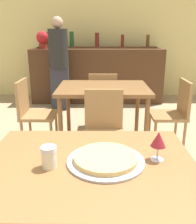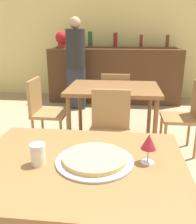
{
  "view_description": "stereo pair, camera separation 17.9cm",
  "coord_description": "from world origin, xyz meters",
  "px_view_note": "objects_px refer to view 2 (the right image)",
  "views": [
    {
      "loc": [
        0.06,
        -1.15,
        1.38
      ],
      "look_at": [
        0.04,
        0.55,
        0.83
      ],
      "focal_mm": 40.0,
      "sensor_mm": 36.0,
      "label": 1
    },
    {
      "loc": [
        0.24,
        -1.14,
        1.38
      ],
      "look_at": [
        0.04,
        0.55,
        0.83
      ],
      "focal_mm": 40.0,
      "sensor_mm": 36.0,
      "label": 2
    }
  ],
  "objects_px": {
    "person_standing": "(76,61)",
    "chair_far_side_left": "(44,108)",
    "chair_far_side_back": "(115,98)",
    "potted_plant": "(62,39)",
    "chair_far_side_front": "(110,128)",
    "chair_far_side_right": "(187,113)",
    "wine_glass": "(149,143)",
    "cheese_shaker": "(38,154)",
    "pizza_tray": "(95,159)"
  },
  "relations": [
    {
      "from": "chair_far_side_right",
      "to": "chair_far_side_left",
      "type": "bearing_deg",
      "value": -90.0
    },
    {
      "from": "chair_far_side_front",
      "to": "chair_far_side_back",
      "type": "distance_m",
      "value": 1.14
    },
    {
      "from": "chair_far_side_back",
      "to": "cheese_shaker",
      "type": "distance_m",
      "value": 2.33
    },
    {
      "from": "pizza_tray",
      "to": "person_standing",
      "type": "height_order",
      "value": "person_standing"
    },
    {
      "from": "chair_far_side_back",
      "to": "chair_far_side_right",
      "type": "distance_m",
      "value": 1.02
    },
    {
      "from": "chair_far_side_front",
      "to": "pizza_tray",
      "type": "bearing_deg",
      "value": -90.43
    },
    {
      "from": "chair_far_side_right",
      "to": "person_standing",
      "type": "height_order",
      "value": "person_standing"
    },
    {
      "from": "chair_far_side_right",
      "to": "pizza_tray",
      "type": "xyz_separation_m",
      "value": [
        -0.86,
        -1.67,
        0.26
      ]
    },
    {
      "from": "chair_far_side_front",
      "to": "pizza_tray",
      "type": "distance_m",
      "value": 1.13
    },
    {
      "from": "pizza_tray",
      "to": "wine_glass",
      "type": "height_order",
      "value": "wine_glass"
    },
    {
      "from": "person_standing",
      "to": "chair_far_side_front",
      "type": "bearing_deg",
      "value": -70.9
    },
    {
      "from": "chair_far_side_front",
      "to": "wine_glass",
      "type": "bearing_deg",
      "value": -76.16
    },
    {
      "from": "pizza_tray",
      "to": "cheese_shaker",
      "type": "distance_m",
      "value": 0.29
    },
    {
      "from": "chair_far_side_back",
      "to": "pizza_tray",
      "type": "height_order",
      "value": "chair_far_side_back"
    },
    {
      "from": "chair_far_side_back",
      "to": "cheese_shaker",
      "type": "xyz_separation_m",
      "value": [
        -0.29,
        -2.3,
        0.3
      ]
    },
    {
      "from": "person_standing",
      "to": "wine_glass",
      "type": "relative_size",
      "value": 10.24
    },
    {
      "from": "chair_far_side_front",
      "to": "person_standing",
      "type": "relative_size",
      "value": 0.52
    },
    {
      "from": "pizza_tray",
      "to": "potted_plant",
      "type": "xyz_separation_m",
      "value": [
        -1.14,
        3.84,
        0.5
      ]
    },
    {
      "from": "chair_far_side_front",
      "to": "chair_far_side_right",
      "type": "height_order",
      "value": "same"
    },
    {
      "from": "pizza_tray",
      "to": "potted_plant",
      "type": "relative_size",
      "value": 1.24
    },
    {
      "from": "wine_glass",
      "to": "potted_plant",
      "type": "relative_size",
      "value": 0.48
    },
    {
      "from": "wine_glass",
      "to": "chair_far_side_right",
      "type": "bearing_deg",
      "value": 70.5
    },
    {
      "from": "person_standing",
      "to": "chair_far_side_left",
      "type": "bearing_deg",
      "value": -92.89
    },
    {
      "from": "chair_far_side_front",
      "to": "person_standing",
      "type": "height_order",
      "value": "person_standing"
    },
    {
      "from": "chair_far_side_left",
      "to": "person_standing",
      "type": "relative_size",
      "value": 0.52
    },
    {
      "from": "chair_far_side_right",
      "to": "cheese_shaker",
      "type": "bearing_deg",
      "value": -33.41
    },
    {
      "from": "pizza_tray",
      "to": "wine_glass",
      "type": "relative_size",
      "value": 2.56
    },
    {
      "from": "person_standing",
      "to": "wine_glass",
      "type": "height_order",
      "value": "person_standing"
    },
    {
      "from": "wine_glass",
      "to": "chair_far_side_left",
      "type": "bearing_deg",
      "value": 124.07
    },
    {
      "from": "chair_far_side_front",
      "to": "cheese_shaker",
      "type": "distance_m",
      "value": 1.23
    },
    {
      "from": "chair_far_side_front",
      "to": "wine_glass",
      "type": "height_order",
      "value": "wine_glass"
    },
    {
      "from": "chair_far_side_front",
      "to": "potted_plant",
      "type": "distance_m",
      "value": 3.07
    },
    {
      "from": "chair_far_side_left",
      "to": "pizza_tray",
      "type": "height_order",
      "value": "chair_far_side_left"
    },
    {
      "from": "chair_far_side_left",
      "to": "potted_plant",
      "type": "distance_m",
      "value": 2.32
    },
    {
      "from": "cheese_shaker",
      "to": "wine_glass",
      "type": "height_order",
      "value": "wine_glass"
    },
    {
      "from": "chair_far_side_right",
      "to": "potted_plant",
      "type": "distance_m",
      "value": 3.04
    },
    {
      "from": "chair_far_side_back",
      "to": "potted_plant",
      "type": "relative_size",
      "value": 2.58
    },
    {
      "from": "pizza_tray",
      "to": "cheese_shaker",
      "type": "relative_size",
      "value": 3.61
    },
    {
      "from": "chair_far_side_right",
      "to": "cheese_shaker",
      "type": "relative_size",
      "value": 7.48
    },
    {
      "from": "pizza_tray",
      "to": "cheese_shaker",
      "type": "bearing_deg",
      "value": -168.98
    },
    {
      "from": "chair_far_side_right",
      "to": "pizza_tray",
      "type": "distance_m",
      "value": 1.9
    },
    {
      "from": "cheese_shaker",
      "to": "person_standing",
      "type": "bearing_deg",
      "value": 98.01
    },
    {
      "from": "cheese_shaker",
      "to": "person_standing",
      "type": "xyz_separation_m",
      "value": [
        -0.47,
        3.37,
        0.09
      ]
    },
    {
      "from": "chair_far_side_front",
      "to": "potted_plant",
      "type": "height_order",
      "value": "potted_plant"
    },
    {
      "from": "chair_far_side_front",
      "to": "cheese_shaker",
      "type": "relative_size",
      "value": 7.48
    },
    {
      "from": "chair_far_side_back",
      "to": "potted_plant",
      "type": "bearing_deg",
      "value": -54.38
    },
    {
      "from": "chair_far_side_front",
      "to": "potted_plant",
      "type": "relative_size",
      "value": 2.58
    },
    {
      "from": "chair_far_side_left",
      "to": "chair_far_side_right",
      "type": "relative_size",
      "value": 1.0
    },
    {
      "from": "pizza_tray",
      "to": "cheese_shaker",
      "type": "height_order",
      "value": "cheese_shaker"
    },
    {
      "from": "chair_far_side_back",
      "to": "pizza_tray",
      "type": "relative_size",
      "value": 2.08
    }
  ]
}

